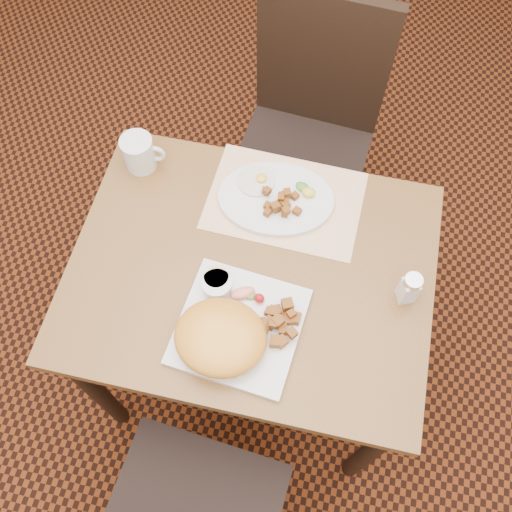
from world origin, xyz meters
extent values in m
plane|color=black|center=(0.00, 0.00, 0.00)|extent=(8.00, 8.00, 0.00)
cube|color=brown|center=(0.00, 0.00, 0.73)|extent=(0.90, 0.70, 0.03)
cylinder|color=black|center=(-0.40, -0.30, 0.36)|extent=(0.05, 0.05, 0.71)
cylinder|color=black|center=(0.40, -0.30, 0.36)|extent=(0.05, 0.05, 0.71)
cylinder|color=black|center=(-0.40, 0.30, 0.36)|extent=(0.05, 0.05, 0.71)
cylinder|color=black|center=(0.40, 0.30, 0.36)|extent=(0.05, 0.05, 0.71)
cylinder|color=black|center=(-0.19, -0.39, 0.21)|extent=(0.04, 0.04, 0.42)
cylinder|color=black|center=(0.17, -0.42, 0.21)|extent=(0.04, 0.04, 0.42)
cube|color=black|center=(0.04, 0.56, 0.45)|extent=(0.45, 0.45, 0.05)
cylinder|color=black|center=(0.23, 0.73, 0.21)|extent=(0.04, 0.04, 0.42)
cylinder|color=black|center=(0.20, 0.37, 0.21)|extent=(0.04, 0.04, 0.42)
cylinder|color=black|center=(-0.13, 0.76, 0.21)|extent=(0.04, 0.04, 0.42)
cylinder|color=black|center=(-0.16, 0.40, 0.21)|extent=(0.04, 0.04, 0.42)
cube|color=black|center=(0.06, 0.76, 0.72)|extent=(0.42, 0.08, 0.50)
cube|color=white|center=(0.04, 0.21, 0.75)|extent=(0.41, 0.29, 0.00)
cube|color=silver|center=(0.01, -0.16, 0.76)|extent=(0.31, 0.31, 0.02)
ellipsoid|color=gold|center=(-0.02, -0.21, 0.81)|extent=(0.21, 0.19, 0.08)
ellipsoid|color=gold|center=(0.00, -0.23, 0.78)|extent=(0.08, 0.08, 0.03)
ellipsoid|color=gold|center=(-0.08, -0.18, 0.78)|extent=(0.08, 0.08, 0.03)
cylinder|color=silver|center=(-0.06, -0.08, 0.79)|extent=(0.07, 0.07, 0.04)
cylinder|color=beige|center=(-0.07, -0.06, 0.80)|extent=(0.06, 0.06, 0.01)
ellipsoid|color=#387223|center=(0.01, -0.08, 0.77)|extent=(0.05, 0.04, 0.01)
ellipsoid|color=red|center=(0.04, -0.08, 0.78)|extent=(0.03, 0.03, 0.03)
ellipsoid|color=#F28C72|center=(0.00, -0.08, 0.78)|extent=(0.07, 0.06, 0.02)
cylinder|color=white|center=(-0.04, 0.25, 0.77)|extent=(0.10, 0.10, 0.01)
ellipsoid|color=yellow|center=(-0.03, 0.25, 0.78)|extent=(0.03, 0.03, 0.01)
ellipsoid|color=#387223|center=(0.08, 0.25, 0.78)|extent=(0.05, 0.04, 0.01)
ellipsoid|color=yellow|center=(0.10, 0.24, 0.78)|extent=(0.04, 0.03, 0.02)
cube|color=white|center=(0.38, 0.01, 0.79)|extent=(0.05, 0.05, 0.08)
cylinder|color=silver|center=(0.38, 0.01, 0.84)|extent=(0.05, 0.05, 0.02)
cylinder|color=silver|center=(-0.36, 0.25, 0.80)|extent=(0.09, 0.09, 0.10)
torus|color=silver|center=(-0.32, 0.25, 0.80)|extent=(0.06, 0.02, 0.06)
cube|color=brown|center=(0.07, -0.14, 0.78)|extent=(0.03, 0.03, 0.02)
cube|color=brown|center=(0.09, -0.10, 0.78)|extent=(0.03, 0.03, 0.02)
cube|color=brown|center=(0.11, -0.17, 0.78)|extent=(0.02, 0.02, 0.02)
cube|color=brown|center=(0.06, -0.14, 0.78)|extent=(0.03, 0.03, 0.02)
cube|color=brown|center=(0.12, -0.11, 0.79)|extent=(0.02, 0.02, 0.02)
cube|color=brown|center=(0.05, -0.17, 0.79)|extent=(0.02, 0.02, 0.02)
cube|color=brown|center=(0.09, -0.14, 0.79)|extent=(0.02, 0.02, 0.02)
cube|color=brown|center=(0.04, -0.14, 0.79)|extent=(0.02, 0.02, 0.02)
cube|color=brown|center=(0.12, -0.12, 0.78)|extent=(0.03, 0.03, 0.02)
cube|color=brown|center=(0.10, -0.13, 0.78)|extent=(0.03, 0.02, 0.02)
cube|color=brown|center=(0.13, -0.11, 0.78)|extent=(0.03, 0.03, 0.02)
cube|color=brown|center=(0.11, -0.13, 0.78)|extent=(0.02, 0.03, 0.02)
cube|color=brown|center=(0.07, -0.16, 0.78)|extent=(0.02, 0.02, 0.02)
cube|color=brown|center=(0.11, -0.09, 0.80)|extent=(0.03, 0.03, 0.02)
cube|color=brown|center=(0.09, -0.14, 0.79)|extent=(0.03, 0.03, 0.02)
cube|color=brown|center=(0.08, -0.14, 0.78)|extent=(0.03, 0.03, 0.02)
cube|color=brown|center=(0.06, -0.16, 0.80)|extent=(0.03, 0.03, 0.02)
cube|color=brown|center=(0.10, -0.18, 0.78)|extent=(0.03, 0.03, 0.03)
cube|color=brown|center=(0.12, -0.12, 0.77)|extent=(0.02, 0.02, 0.02)
cube|color=brown|center=(0.13, -0.16, 0.79)|extent=(0.03, 0.03, 0.02)
cube|color=brown|center=(0.04, -0.16, 0.77)|extent=(0.02, 0.02, 0.02)
cube|color=brown|center=(0.07, -0.11, 0.78)|extent=(0.02, 0.02, 0.02)
cube|color=brown|center=(0.11, -0.15, 0.78)|extent=(0.02, 0.02, 0.02)
cube|color=brown|center=(0.11, -0.18, 0.78)|extent=(0.03, 0.03, 0.02)
cube|color=brown|center=(0.08, -0.11, 0.78)|extent=(0.03, 0.03, 0.02)
cube|color=brown|center=(0.05, 0.16, 0.78)|extent=(0.02, 0.02, 0.01)
cube|color=brown|center=(0.05, 0.21, 0.79)|extent=(0.02, 0.02, 0.02)
cube|color=brown|center=(0.03, 0.20, 0.79)|extent=(0.02, 0.02, 0.01)
cube|color=brown|center=(0.05, 0.18, 0.78)|extent=(0.02, 0.02, 0.01)
cube|color=brown|center=(0.04, 0.20, 0.78)|extent=(0.02, 0.02, 0.01)
cube|color=brown|center=(0.04, 0.21, 0.78)|extent=(0.02, 0.02, 0.01)
cube|color=brown|center=(0.03, 0.21, 0.79)|extent=(0.02, 0.02, 0.01)
cube|color=brown|center=(0.07, 0.22, 0.78)|extent=(0.02, 0.03, 0.02)
cube|color=brown|center=(0.04, 0.20, 0.78)|extent=(0.03, 0.03, 0.02)
cube|color=brown|center=(0.03, 0.17, 0.79)|extent=(0.03, 0.03, 0.02)
cube|color=brown|center=(0.00, 0.21, 0.79)|extent=(0.02, 0.02, 0.02)
cube|color=brown|center=(0.00, 0.17, 0.78)|extent=(0.02, 0.02, 0.01)
cube|color=brown|center=(0.05, 0.16, 0.79)|extent=(0.03, 0.03, 0.02)
cube|color=brown|center=(0.05, 0.19, 0.78)|extent=(0.03, 0.03, 0.02)
cube|color=brown|center=(0.08, 0.17, 0.78)|extent=(0.03, 0.02, 0.02)
cube|color=brown|center=(-0.01, 0.21, 0.78)|extent=(0.02, 0.02, 0.02)
cube|color=brown|center=(0.04, 0.19, 0.78)|extent=(0.02, 0.02, 0.01)
cube|color=brown|center=(0.01, 0.15, 0.78)|extent=(0.02, 0.02, 0.02)
cube|color=brown|center=(0.03, 0.17, 0.78)|extent=(0.03, 0.03, 0.02)
cube|color=brown|center=(0.04, 0.19, 0.78)|extent=(0.02, 0.02, 0.02)
camera|label=1|loc=(0.15, -0.60, 2.02)|focal=40.00mm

